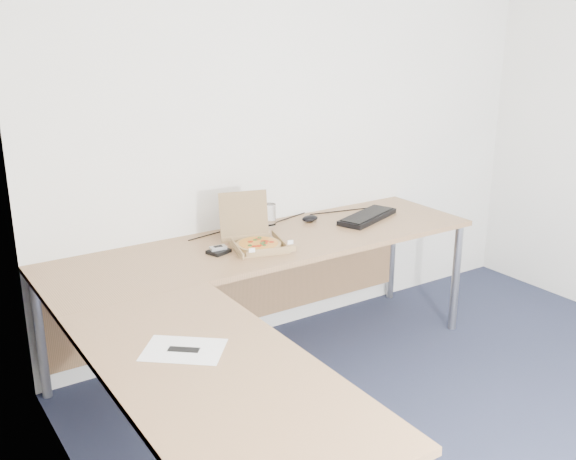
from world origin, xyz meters
TOP-DOWN VIEW (x-y plane):
  - ground at (0.00, 0.00)m, footprint 3.50×3.50m
  - room_shell at (0.00, 0.00)m, footprint 3.50×3.50m
  - desk at (-0.82, 0.97)m, footprint 2.50×2.20m
  - pizza_box at (-0.60, 1.35)m, footprint 0.27×0.32m
  - drinking_glass at (-0.33, 1.66)m, footprint 0.07×0.07m
  - keyboard at (0.24, 1.43)m, footprint 0.49×0.32m
  - mouse at (-0.09, 1.59)m, footprint 0.12×0.10m
  - wallet at (-0.82, 1.38)m, footprint 0.13×0.12m
  - phone at (-0.82, 1.39)m, footprint 0.09×0.05m
  - paper_sheet at (-1.43, 0.50)m, footprint 0.36×0.35m
  - cable_bundle at (-0.27, 1.68)m, footprint 0.61×0.12m

SIDE VIEW (x-z plane):
  - ground at x=0.00m, z-range 0.00..0.00m
  - desk at x=-0.82m, z-range 0.34..1.07m
  - paper_sheet at x=-1.43m, z-range 0.73..0.73m
  - cable_bundle at x=-0.27m, z-range 0.73..0.74m
  - wallet at x=-0.82m, z-range 0.73..0.75m
  - keyboard at x=0.24m, z-range 0.73..0.76m
  - mouse at x=-0.09m, z-range 0.73..0.77m
  - phone at x=-0.82m, z-range 0.75..0.76m
  - pizza_box at x=-0.60m, z-range 0.62..0.90m
  - drinking_glass at x=-0.33m, z-range 0.73..0.86m
  - room_shell at x=0.00m, z-range 0.00..2.50m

